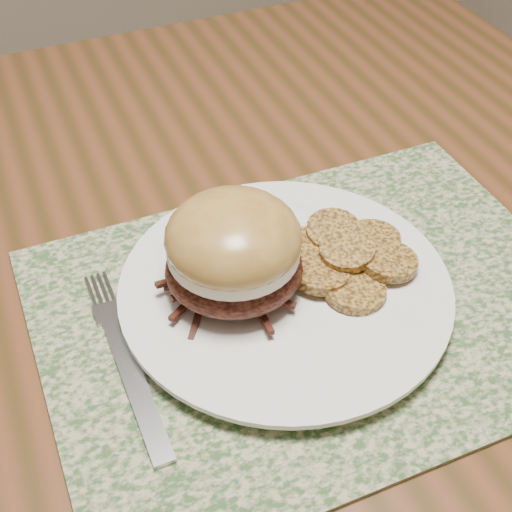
{
  "coord_description": "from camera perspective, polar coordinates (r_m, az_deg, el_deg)",
  "views": [
    {
      "loc": [
        0.09,
        -0.45,
        1.19
      ],
      "look_at": [
        0.25,
        -0.06,
        0.79
      ],
      "focal_mm": 50.0,
      "sensor_mm": 36.0,
      "label": 1
    }
  ],
  "objects": [
    {
      "name": "placemat",
      "position": [
        0.6,
        4.78,
        -4.07
      ],
      "size": [
        0.45,
        0.33,
        0.0
      ],
      "primitive_type": "cube",
      "color": "#35562C",
      "rests_on": "dining_table"
    },
    {
      "name": "dinner_plate",
      "position": [
        0.59,
        2.33,
        -2.71
      ],
      "size": [
        0.26,
        0.26,
        0.02
      ],
      "primitive_type": "cylinder",
      "color": "white",
      "rests_on": "placemat"
    },
    {
      "name": "pork_sandwich",
      "position": [
        0.56,
        -1.81,
        0.44
      ],
      "size": [
        0.13,
        0.13,
        0.08
      ],
      "rotation": [
        0.0,
        0.0,
        -0.22
      ],
      "color": "black",
      "rests_on": "dinner_plate"
    },
    {
      "name": "roasted_potatoes",
      "position": [
        0.61,
        7.2,
        -0.02
      ],
      "size": [
        0.12,
        0.13,
        0.03
      ],
      "color": "#A37530",
      "rests_on": "dinner_plate"
    },
    {
      "name": "fork",
      "position": [
        0.56,
        -10.4,
        -7.97
      ],
      "size": [
        0.02,
        0.2,
        0.0
      ],
      "rotation": [
        0.0,
        0.0,
        0.0
      ],
      "color": "#B0B0B7",
      "rests_on": "placemat"
    }
  ]
}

